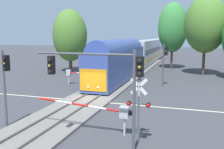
{
  "coord_description": "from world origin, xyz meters",
  "views": [
    {
      "loc": [
        8.92,
        -20.8,
        5.99
      ],
      "look_at": [
        1.28,
        3.53,
        2.0
      ],
      "focal_mm": 40.53,
      "sensor_mm": 36.0,
      "label": 1
    }
  ],
  "objects_px": {
    "elm_centre_background": "(173,28)",
    "crossing_gate_far": "(74,73)",
    "oak_far_right": "(206,24)",
    "traffic_signal_far_side": "(165,58)",
    "traffic_signal_near_right": "(103,74)",
    "traffic_signal_median": "(5,76)",
    "crossing_gate_near": "(112,111)",
    "commuter_train": "(147,51)",
    "crossing_signal_mast": "(139,102)",
    "oak_behind_train": "(70,36)"
  },
  "relations": [
    {
      "from": "traffic_signal_median",
      "to": "elm_centre_background",
      "type": "xyz_separation_m",
      "value": [
        8.01,
        33.05,
        3.92
      ]
    },
    {
      "from": "oak_behind_train",
      "to": "elm_centre_background",
      "type": "relative_size",
      "value": 0.87
    },
    {
      "from": "commuter_train",
      "to": "traffic_signal_far_side",
      "type": "xyz_separation_m",
      "value": [
        5.98,
        -23.26,
        0.6
      ]
    },
    {
      "from": "crossing_gate_far",
      "to": "oak_far_right",
      "type": "distance_m",
      "value": 20.82
    },
    {
      "from": "traffic_signal_near_right",
      "to": "oak_far_right",
      "type": "relative_size",
      "value": 0.5
    },
    {
      "from": "oak_far_right",
      "to": "elm_centre_background",
      "type": "distance_m",
      "value": 7.91
    },
    {
      "from": "crossing_signal_mast",
      "to": "traffic_signal_median",
      "type": "height_order",
      "value": "traffic_signal_median"
    },
    {
      "from": "oak_behind_train",
      "to": "traffic_signal_far_side",
      "type": "bearing_deg",
      "value": -25.71
    },
    {
      "from": "crossing_gate_far",
      "to": "traffic_signal_far_side",
      "type": "relative_size",
      "value": 1.26
    },
    {
      "from": "elm_centre_background",
      "to": "commuter_train",
      "type": "bearing_deg",
      "value": 129.59
    },
    {
      "from": "crossing_gate_near",
      "to": "traffic_signal_median",
      "type": "relative_size",
      "value": 1.26
    },
    {
      "from": "traffic_signal_near_right",
      "to": "traffic_signal_far_side",
      "type": "distance_m",
      "value": 17.84
    },
    {
      "from": "traffic_signal_median",
      "to": "oak_behind_train",
      "type": "relative_size",
      "value": 0.5
    },
    {
      "from": "crossing_gate_far",
      "to": "oak_behind_train",
      "type": "bearing_deg",
      "value": 118.78
    },
    {
      "from": "traffic_signal_median",
      "to": "oak_far_right",
      "type": "bearing_deg",
      "value": 64.05
    },
    {
      "from": "crossing_gate_far",
      "to": "oak_behind_train",
      "type": "height_order",
      "value": "oak_behind_train"
    },
    {
      "from": "traffic_signal_far_side",
      "to": "oak_far_right",
      "type": "height_order",
      "value": "oak_far_right"
    },
    {
      "from": "traffic_signal_far_side",
      "to": "oak_far_right",
      "type": "relative_size",
      "value": 0.42
    },
    {
      "from": "traffic_signal_median",
      "to": "traffic_signal_far_side",
      "type": "distance_m",
      "value": 18.56
    },
    {
      "from": "traffic_signal_near_right",
      "to": "elm_centre_background",
      "type": "relative_size",
      "value": 0.5
    },
    {
      "from": "crossing_gate_near",
      "to": "crossing_signal_mast",
      "type": "distance_m",
      "value": 1.99
    },
    {
      "from": "crossing_gate_near",
      "to": "crossing_gate_far",
      "type": "distance_m",
      "value": 16.23
    },
    {
      "from": "traffic_signal_median",
      "to": "oak_far_right",
      "type": "xyz_separation_m",
      "value": [
        13.16,
        27.05,
        4.18
      ]
    },
    {
      "from": "traffic_signal_median",
      "to": "elm_centre_background",
      "type": "bearing_deg",
      "value": 76.38
    },
    {
      "from": "crossing_gate_far",
      "to": "traffic_signal_median",
      "type": "xyz_separation_m",
      "value": [
        2.12,
        -14.32,
        1.98
      ]
    },
    {
      "from": "crossing_gate_near",
      "to": "oak_far_right",
      "type": "height_order",
      "value": "oak_far_right"
    },
    {
      "from": "oak_behind_train",
      "to": "elm_centre_background",
      "type": "bearing_deg",
      "value": 29.51
    },
    {
      "from": "traffic_signal_far_side",
      "to": "elm_centre_background",
      "type": "bearing_deg",
      "value": 91.38
    },
    {
      "from": "crossing_signal_mast",
      "to": "oak_far_right",
      "type": "distance_m",
      "value": 27.62
    },
    {
      "from": "oak_far_right",
      "to": "crossing_gate_far",
      "type": "bearing_deg",
      "value": -140.2
    },
    {
      "from": "traffic_signal_near_right",
      "to": "commuter_train",
      "type": "bearing_deg",
      "value": 96.48
    },
    {
      "from": "crossing_gate_near",
      "to": "traffic_signal_near_right",
      "type": "relative_size",
      "value": 1.08
    },
    {
      "from": "oak_far_right",
      "to": "elm_centre_background",
      "type": "xyz_separation_m",
      "value": [
        -5.15,
        6.0,
        -0.27
      ]
    },
    {
      "from": "crossing_signal_mast",
      "to": "elm_centre_background",
      "type": "xyz_separation_m",
      "value": [
        -0.65,
        32.74,
        5.0
      ]
    },
    {
      "from": "commuter_train",
      "to": "oak_far_right",
      "type": "bearing_deg",
      "value": -49.9
    },
    {
      "from": "elm_centre_background",
      "to": "crossing_gate_far",
      "type": "bearing_deg",
      "value": -118.4
    },
    {
      "from": "crossing_gate_near",
      "to": "traffic_signal_far_side",
      "type": "height_order",
      "value": "traffic_signal_far_side"
    },
    {
      "from": "traffic_signal_far_side",
      "to": "oak_far_right",
      "type": "xyz_separation_m",
      "value": [
        4.76,
        10.51,
        4.23
      ]
    },
    {
      "from": "oak_far_right",
      "to": "traffic_signal_near_right",
      "type": "bearing_deg",
      "value": -102.11
    },
    {
      "from": "oak_far_right",
      "to": "traffic_signal_far_side",
      "type": "bearing_deg",
      "value": -114.35
    },
    {
      "from": "traffic_signal_median",
      "to": "elm_centre_background",
      "type": "height_order",
      "value": "elm_centre_background"
    },
    {
      "from": "crossing_gate_far",
      "to": "traffic_signal_median",
      "type": "bearing_deg",
      "value": -81.59
    },
    {
      "from": "traffic_signal_median",
      "to": "traffic_signal_far_side",
      "type": "relative_size",
      "value": 1.01
    },
    {
      "from": "crossing_gate_near",
      "to": "traffic_signal_median",
      "type": "xyz_separation_m",
      "value": [
        -6.94,
        -0.86,
        1.93
      ]
    },
    {
      "from": "traffic_signal_near_right",
      "to": "traffic_signal_far_side",
      "type": "relative_size",
      "value": 1.18
    },
    {
      "from": "crossing_gate_near",
      "to": "oak_far_right",
      "type": "xyz_separation_m",
      "value": [
        6.22,
        26.2,
        6.11
      ]
    },
    {
      "from": "crossing_signal_mast",
      "to": "traffic_signal_near_right",
      "type": "relative_size",
      "value": 0.64
    },
    {
      "from": "crossing_gate_near",
      "to": "traffic_signal_far_side",
      "type": "relative_size",
      "value": 1.28
    },
    {
      "from": "crossing_gate_near",
      "to": "elm_centre_background",
      "type": "bearing_deg",
      "value": 88.1
    },
    {
      "from": "traffic_signal_near_right",
      "to": "oak_far_right",
      "type": "distance_m",
      "value": 29.15
    }
  ]
}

